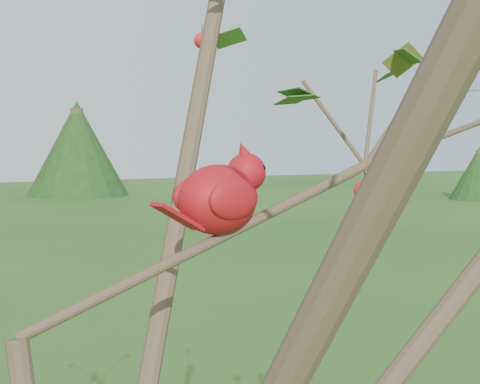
% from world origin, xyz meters
% --- Properties ---
extents(crabapple_tree, '(2.35, 2.05, 2.95)m').
position_xyz_m(crabapple_tree, '(0.03, -0.02, 2.12)').
color(crabapple_tree, '#413123').
rests_on(crabapple_tree, ground).
extents(cardinal, '(0.24, 0.15, 0.17)m').
position_xyz_m(cardinal, '(0.28, 0.08, 2.15)').
color(cardinal, '#A2100D').
rests_on(cardinal, ground).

